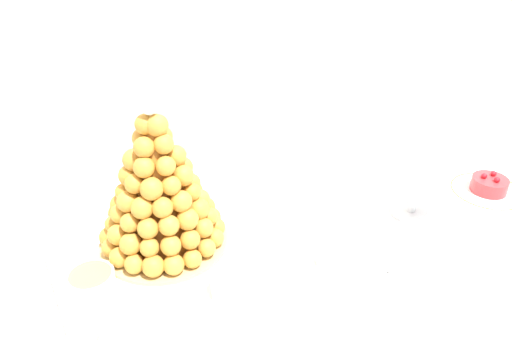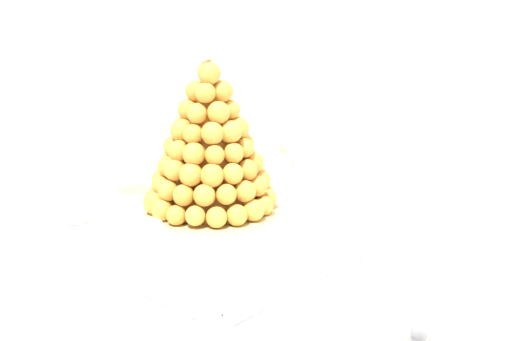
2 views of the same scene
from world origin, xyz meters
TOP-DOWN VIEW (x-y plane):
  - buffet_table at (0.00, 0.00)m, footprint 1.43×1.01m
  - serving_tray at (-0.16, 0.04)m, footprint 0.57×0.45m
  - croquembouche at (-0.22, 0.14)m, footprint 0.27×0.27m
  - dessert_cup_left at (-0.37, -0.07)m, footprint 0.05×0.05m
  - dessert_cup_mid_left at (-0.17, -0.07)m, footprint 0.06×0.06m
  - dessert_cup_centre at (0.05, -0.08)m, footprint 0.05×0.05m
  - creme_brulee_ramekin at (-0.38, 0.08)m, footprint 0.09×0.09m
  - macaron_goblet at (0.33, -0.03)m, footprint 0.13×0.13m
  - fruit_tart_plate at (0.56, -0.06)m, footprint 0.18×0.18m
  - wine_glass at (-0.16, 0.33)m, footprint 0.08×0.08m

SIDE VIEW (x-z plane):
  - buffet_table at x=0.00m, z-range 0.27..1.00m
  - serving_tray at x=-0.16m, z-range 0.72..0.75m
  - fruit_tart_plate at x=0.56m, z-range 0.72..0.77m
  - creme_brulee_ramekin at x=-0.38m, z-range 0.74..0.76m
  - dessert_cup_mid_left at x=-0.17m, z-range 0.74..0.78m
  - dessert_cup_left at x=-0.37m, z-range 0.74..0.78m
  - dessert_cup_centre at x=0.05m, z-range 0.74..0.79m
  - wine_glass at x=-0.16m, z-range 0.77..0.93m
  - croquembouche at x=-0.22m, z-range 0.70..1.03m
  - macaron_goblet at x=0.33m, z-range 0.76..1.00m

